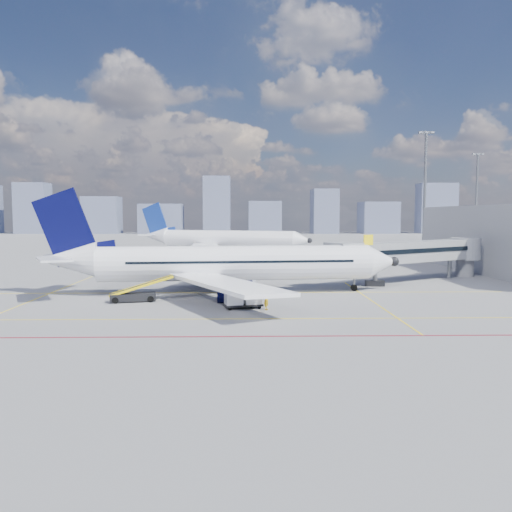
% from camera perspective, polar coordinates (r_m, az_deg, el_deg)
% --- Properties ---
extents(ground, '(420.00, 420.00, 0.00)m').
position_cam_1_polar(ground, '(47.29, -2.90, -5.70)').
color(ground, gray).
rests_on(ground, ground).
extents(apron_markings, '(90.00, 35.12, 0.01)m').
position_cam_1_polar(apron_markings, '(43.47, -3.82, -6.62)').
color(apron_markings, yellow).
rests_on(apron_markings, ground).
extents(jet_bridge, '(23.55, 15.78, 6.30)m').
position_cam_1_polar(jet_bridge, '(67.33, 17.96, 0.38)').
color(jet_bridge, '#989AA0').
rests_on(jet_bridge, ground).
extents(terminal_block, '(10.00, 42.00, 10.00)m').
position_cam_1_polar(terminal_block, '(82.20, 26.76, 1.72)').
color(terminal_block, '#989AA0').
rests_on(terminal_block, ground).
extents(floodlight_mast_ne, '(3.20, 0.61, 25.45)m').
position_cam_1_polar(floodlight_mast_ne, '(108.03, 18.73, 7.11)').
color(floodlight_mast_ne, slate).
rests_on(floodlight_mast_ne, ground).
extents(floodlight_mast_far, '(3.20, 0.61, 25.45)m').
position_cam_1_polar(floodlight_mast_far, '(150.69, 23.89, 6.20)').
color(floodlight_mast_far, slate).
rests_on(floodlight_mast_far, ground).
extents(distant_skyline, '(257.88, 16.00, 26.72)m').
position_cam_1_polar(distant_skyline, '(236.88, -4.48, 5.01)').
color(distant_skyline, slate).
rests_on(distant_skyline, ground).
extents(main_aircraft, '(39.67, 34.53, 11.58)m').
position_cam_1_polar(main_aircraft, '(54.49, -4.07, -0.91)').
color(main_aircraft, white).
rests_on(main_aircraft, ground).
extents(second_aircraft, '(38.76, 32.92, 11.73)m').
position_cam_1_polar(second_aircraft, '(110.12, -4.01, 1.90)').
color(second_aircraft, white).
rests_on(second_aircraft, ground).
extents(baggage_tug, '(2.17, 1.51, 1.40)m').
position_cam_1_polar(baggage_tug, '(46.78, -1.53, -4.98)').
color(baggage_tug, white).
rests_on(baggage_tug, ground).
extents(cargo_dolly, '(3.76, 2.31, 1.92)m').
position_cam_1_polar(cargo_dolly, '(45.83, -1.49, -4.70)').
color(cargo_dolly, black).
rests_on(cargo_dolly, ground).
extents(belt_loader, '(6.40, 2.65, 2.57)m').
position_cam_1_polar(belt_loader, '(50.81, -13.70, -4.35)').
color(belt_loader, black).
rests_on(belt_loader, ground).
extents(ramp_worker, '(0.66, 0.81, 1.91)m').
position_cam_1_polar(ramp_worker, '(45.12, 1.22, -4.97)').
color(ramp_worker, yellow).
rests_on(ramp_worker, ground).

